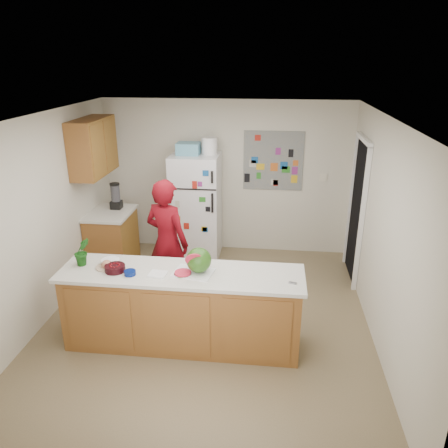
# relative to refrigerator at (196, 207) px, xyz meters

# --- Properties ---
(floor) EXTENTS (4.00, 4.50, 0.02)m
(floor) POSITION_rel_refrigerator_xyz_m (0.45, -1.88, -0.86)
(floor) COLOR brown
(floor) RESTS_ON ground
(wall_back) EXTENTS (4.00, 0.02, 2.50)m
(wall_back) POSITION_rel_refrigerator_xyz_m (0.45, 0.38, 0.40)
(wall_back) COLOR beige
(wall_back) RESTS_ON ground
(wall_left) EXTENTS (0.02, 4.50, 2.50)m
(wall_left) POSITION_rel_refrigerator_xyz_m (-1.56, -1.88, 0.40)
(wall_left) COLOR beige
(wall_left) RESTS_ON ground
(wall_right) EXTENTS (0.02, 4.50, 2.50)m
(wall_right) POSITION_rel_refrigerator_xyz_m (2.46, -1.88, 0.40)
(wall_right) COLOR beige
(wall_right) RESTS_ON ground
(ceiling) EXTENTS (4.00, 4.50, 0.02)m
(ceiling) POSITION_rel_refrigerator_xyz_m (0.45, -1.88, 1.66)
(ceiling) COLOR white
(ceiling) RESTS_ON wall_back
(doorway) EXTENTS (0.03, 0.85, 2.04)m
(doorway) POSITION_rel_refrigerator_xyz_m (2.44, -0.43, 0.17)
(doorway) COLOR black
(doorway) RESTS_ON ground
(peninsula_base) EXTENTS (2.60, 0.62, 0.88)m
(peninsula_base) POSITION_rel_refrigerator_xyz_m (0.25, -2.38, -0.41)
(peninsula_base) COLOR brown
(peninsula_base) RESTS_ON floor
(peninsula_top) EXTENTS (2.68, 0.70, 0.04)m
(peninsula_top) POSITION_rel_refrigerator_xyz_m (0.25, -2.38, 0.05)
(peninsula_top) COLOR silver
(peninsula_top) RESTS_ON peninsula_base
(side_counter_base) EXTENTS (0.60, 0.80, 0.86)m
(side_counter_base) POSITION_rel_refrigerator_xyz_m (-1.24, -0.53, -0.42)
(side_counter_base) COLOR brown
(side_counter_base) RESTS_ON floor
(side_counter_top) EXTENTS (0.64, 0.84, 0.04)m
(side_counter_top) POSITION_rel_refrigerator_xyz_m (-1.24, -0.53, 0.03)
(side_counter_top) COLOR silver
(side_counter_top) RESTS_ON side_counter_base
(upper_cabinets) EXTENTS (0.35, 1.00, 0.80)m
(upper_cabinets) POSITION_rel_refrigerator_xyz_m (-1.37, -0.58, 1.05)
(upper_cabinets) COLOR brown
(upper_cabinets) RESTS_ON wall_left
(refrigerator) EXTENTS (0.75, 0.70, 1.70)m
(refrigerator) POSITION_rel_refrigerator_xyz_m (0.00, 0.00, 0.00)
(refrigerator) COLOR silver
(refrigerator) RESTS_ON floor
(fridge_top_bin) EXTENTS (0.35, 0.28, 0.18)m
(fridge_top_bin) POSITION_rel_refrigerator_xyz_m (-0.10, 0.00, 0.94)
(fridge_top_bin) COLOR #5999B2
(fridge_top_bin) RESTS_ON refrigerator
(photo_collage) EXTENTS (0.95, 0.01, 0.95)m
(photo_collage) POSITION_rel_refrigerator_xyz_m (1.20, 0.36, 0.70)
(photo_collage) COLOR slate
(photo_collage) RESTS_ON wall_back
(person) EXTENTS (0.73, 0.61, 1.70)m
(person) POSITION_rel_refrigerator_xyz_m (-0.13, -1.44, -0.00)
(person) COLOR #62070F
(person) RESTS_ON floor
(blender_appliance) EXTENTS (0.14, 0.14, 0.38)m
(blender_appliance) POSITION_rel_refrigerator_xyz_m (-1.19, -0.36, 0.24)
(blender_appliance) COLOR black
(blender_appliance) RESTS_ON side_counter_top
(cutting_board) EXTENTS (0.47, 0.38, 0.01)m
(cutting_board) POSITION_rel_refrigerator_xyz_m (0.39, -2.39, 0.08)
(cutting_board) COLOR silver
(cutting_board) RESTS_ON peninsula_top
(watermelon) EXTENTS (0.27, 0.27, 0.27)m
(watermelon) POSITION_rel_refrigerator_xyz_m (0.45, -2.37, 0.22)
(watermelon) COLOR #265E17
(watermelon) RESTS_ON cutting_board
(watermelon_slice) EXTENTS (0.18, 0.18, 0.02)m
(watermelon_slice) POSITION_rel_refrigerator_xyz_m (0.28, -2.44, 0.09)
(watermelon_slice) COLOR red
(watermelon_slice) RESTS_ON cutting_board
(cherry_bowl) EXTENTS (0.25, 0.25, 0.07)m
(cherry_bowl) POSITION_rel_refrigerator_xyz_m (-0.47, -2.44, 0.11)
(cherry_bowl) COLOR black
(cherry_bowl) RESTS_ON peninsula_top
(white_bowl) EXTENTS (0.25, 0.25, 0.06)m
(white_bowl) POSITION_rel_refrigerator_xyz_m (-0.57, -2.29, 0.10)
(white_bowl) COLOR silver
(white_bowl) RESTS_ON peninsula_top
(cobalt_bowl) EXTENTS (0.16, 0.16, 0.05)m
(cobalt_bowl) POSITION_rel_refrigerator_xyz_m (-0.28, -2.51, 0.10)
(cobalt_bowl) COLOR #061758
(cobalt_bowl) RESTS_ON peninsula_top
(plate) EXTENTS (0.29, 0.29, 0.02)m
(plate) POSITION_rel_refrigerator_xyz_m (-0.59, -2.37, 0.08)
(plate) COLOR #BDB594
(plate) RESTS_ON peninsula_top
(paper_towel) EXTENTS (0.20, 0.18, 0.02)m
(paper_towel) POSITION_rel_refrigerator_xyz_m (0.02, -2.48, 0.08)
(paper_towel) COLOR silver
(paper_towel) RESTS_ON peninsula_top
(keys) EXTENTS (0.09, 0.06, 0.01)m
(keys) POSITION_rel_refrigerator_xyz_m (1.45, -2.50, 0.08)
(keys) COLOR gray
(keys) RESTS_ON peninsula_top
(potted_plant) EXTENTS (0.23, 0.22, 0.32)m
(potted_plant) POSITION_rel_refrigerator_xyz_m (-0.87, -2.33, 0.23)
(potted_plant) COLOR #0F410E
(potted_plant) RESTS_ON peninsula_top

